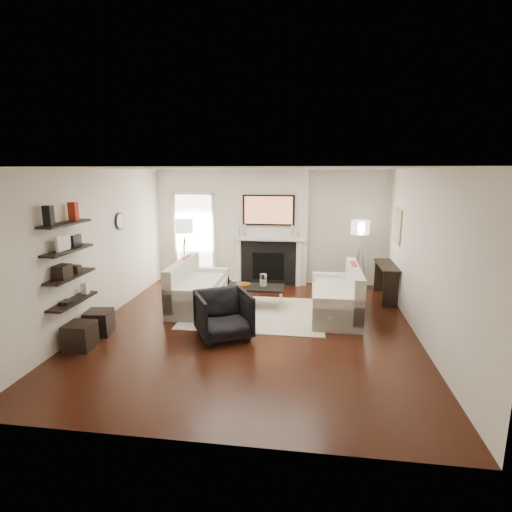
# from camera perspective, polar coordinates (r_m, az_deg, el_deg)

# --- Properties ---
(room_envelope) EXTENTS (6.00, 6.00, 6.00)m
(room_envelope) POSITION_cam_1_polar(r_m,az_deg,el_deg) (6.61, -0.71, 0.62)
(room_envelope) COLOR black
(room_envelope) RESTS_ON ground
(chimney_breast) EXTENTS (1.80, 0.25, 2.70)m
(chimney_breast) POSITION_cam_1_polar(r_m,az_deg,el_deg) (9.42, 1.89, 4.06)
(chimney_breast) COLOR silver
(chimney_breast) RESTS_ON floor
(fireplace_surround) EXTENTS (1.30, 0.02, 1.04)m
(fireplace_surround) POSITION_cam_1_polar(r_m,az_deg,el_deg) (9.44, 1.77, -1.05)
(fireplace_surround) COLOR black
(fireplace_surround) RESTS_ON floor
(firebox) EXTENTS (0.75, 0.02, 0.65)m
(firebox) POSITION_cam_1_polar(r_m,az_deg,el_deg) (9.45, 1.76, -1.47)
(firebox) COLOR black
(firebox) RESTS_ON floor
(mantel_pilaster_l) EXTENTS (0.12, 0.08, 1.10)m
(mantel_pilaster_l) POSITION_cam_1_polar(r_m,az_deg,el_deg) (9.51, -2.57, -0.78)
(mantel_pilaster_l) COLOR white
(mantel_pilaster_l) RESTS_ON floor
(mantel_pilaster_r) EXTENTS (0.12, 0.08, 1.10)m
(mantel_pilaster_r) POSITION_cam_1_polar(r_m,az_deg,el_deg) (9.36, 6.14, -1.04)
(mantel_pilaster_r) COLOR white
(mantel_pilaster_r) RESTS_ON floor
(mantel_shelf) EXTENTS (1.70, 0.18, 0.07)m
(mantel_shelf) POSITION_cam_1_polar(r_m,az_deg,el_deg) (9.27, 1.76, 2.50)
(mantel_shelf) COLOR white
(mantel_shelf) RESTS_ON chimney_breast
(tv_body) EXTENTS (1.20, 0.06, 0.70)m
(tv_body) POSITION_cam_1_polar(r_m,az_deg,el_deg) (9.21, 1.80, 6.57)
(tv_body) COLOR black
(tv_body) RESTS_ON chimney_breast
(tv_screen) EXTENTS (1.10, 0.00, 0.62)m
(tv_screen) POSITION_cam_1_polar(r_m,az_deg,el_deg) (9.18, 1.78, 6.55)
(tv_screen) COLOR #BF723F
(tv_screen) RESTS_ON tv_body
(candlestick_l_tall) EXTENTS (0.04, 0.04, 0.30)m
(candlestick_l_tall) POSITION_cam_1_polar(r_m,az_deg,el_deg) (9.33, -1.59, 3.70)
(candlestick_l_tall) COLOR silver
(candlestick_l_tall) RESTS_ON mantel_shelf
(candlestick_l_short) EXTENTS (0.04, 0.04, 0.24)m
(candlestick_l_short) POSITION_cam_1_polar(r_m,az_deg,el_deg) (9.35, -2.38, 3.54)
(candlestick_l_short) COLOR silver
(candlestick_l_short) RESTS_ON mantel_shelf
(candlestick_r_tall) EXTENTS (0.04, 0.04, 0.30)m
(candlestick_r_tall) POSITION_cam_1_polar(r_m,az_deg,el_deg) (9.21, 5.18, 3.55)
(candlestick_r_tall) COLOR silver
(candlestick_r_tall) RESTS_ON mantel_shelf
(candlestick_r_short) EXTENTS (0.04, 0.04, 0.24)m
(candlestick_r_short) POSITION_cam_1_polar(r_m,az_deg,el_deg) (9.21, 5.99, 3.35)
(candlestick_r_short) COLOR silver
(candlestick_r_short) RESTS_ON mantel_shelf
(hallway_panel) EXTENTS (0.90, 0.02, 2.10)m
(hallway_panel) POSITION_cam_1_polar(r_m,az_deg,el_deg) (9.93, -8.75, 2.59)
(hallway_panel) COLOR white
(hallway_panel) RESTS_ON floor
(door_trim_l) EXTENTS (0.06, 0.06, 2.16)m
(door_trim_l) POSITION_cam_1_polar(r_m,az_deg,el_deg) (10.06, -11.41, 2.61)
(door_trim_l) COLOR white
(door_trim_l) RESTS_ON floor
(door_trim_r) EXTENTS (0.06, 0.06, 2.16)m
(door_trim_r) POSITION_cam_1_polar(r_m,az_deg,el_deg) (9.78, -6.08, 2.52)
(door_trim_r) COLOR white
(door_trim_r) RESTS_ON floor
(door_trim_top) EXTENTS (1.02, 0.06, 0.06)m
(door_trim_top) POSITION_cam_1_polar(r_m,az_deg,el_deg) (9.79, -8.99, 8.81)
(door_trim_top) COLOR white
(door_trim_top) RESTS_ON wall_back
(rug) EXTENTS (2.60, 2.00, 0.01)m
(rug) POSITION_cam_1_polar(r_m,az_deg,el_deg) (7.69, -0.17, -8.13)
(rug) COLOR beige
(rug) RESTS_ON floor
(loveseat_left_base) EXTENTS (0.85, 1.80, 0.42)m
(loveseat_left_base) POSITION_cam_1_polar(r_m,az_deg,el_deg) (8.07, -8.08, -5.74)
(loveseat_left_base) COLOR beige
(loveseat_left_base) RESTS_ON floor
(loveseat_left_back) EXTENTS (0.18, 1.80, 0.80)m
(loveseat_left_back) POSITION_cam_1_polar(r_m,az_deg,el_deg) (8.08, -10.44, -3.47)
(loveseat_left_back) COLOR beige
(loveseat_left_back) RESTS_ON floor
(loveseat_left_arm_n) EXTENTS (0.85, 0.18, 0.60)m
(loveseat_left_arm_n) POSITION_cam_1_polar(r_m,az_deg,el_deg) (7.31, -9.84, -6.97)
(loveseat_left_arm_n) COLOR beige
(loveseat_left_arm_n) RESTS_ON floor
(loveseat_left_arm_s) EXTENTS (0.85, 0.18, 0.60)m
(loveseat_left_arm_s) POSITION_cam_1_polar(r_m,az_deg,el_deg) (8.79, -6.67, -3.59)
(loveseat_left_arm_s) COLOR beige
(loveseat_left_arm_s) RESTS_ON floor
(loveseat_left_cushion) EXTENTS (0.63, 1.44, 0.10)m
(loveseat_left_cushion) POSITION_cam_1_polar(r_m,az_deg,el_deg) (7.98, -7.79, -3.98)
(loveseat_left_cushion) COLOR beige
(loveseat_left_cushion) RESTS_ON loveseat_left_base
(pillow_left_orange) EXTENTS (0.10, 0.42, 0.42)m
(pillow_left_orange) POSITION_cam_1_polar(r_m,az_deg,el_deg) (8.30, -9.85, -1.57)
(pillow_left_orange) COLOR #A52914
(pillow_left_orange) RESTS_ON loveseat_left_cushion
(pillow_left_charcoal) EXTENTS (0.10, 0.40, 0.40)m
(pillow_left_charcoal) POSITION_cam_1_polar(r_m,az_deg,el_deg) (7.75, -11.18, -2.67)
(pillow_left_charcoal) COLOR black
(pillow_left_charcoal) RESTS_ON loveseat_left_cushion
(loveseat_right_base) EXTENTS (0.85, 1.80, 0.42)m
(loveseat_right_base) POSITION_cam_1_polar(r_m,az_deg,el_deg) (7.69, 11.22, -6.76)
(loveseat_right_base) COLOR beige
(loveseat_right_base) RESTS_ON floor
(loveseat_right_back) EXTENTS (0.18, 1.80, 0.80)m
(loveseat_right_back) POSITION_cam_1_polar(r_m,az_deg,el_deg) (7.62, 13.84, -4.56)
(loveseat_right_back) COLOR beige
(loveseat_right_back) RESTS_ON floor
(loveseat_right_arm_n) EXTENTS (0.85, 0.18, 0.60)m
(loveseat_right_arm_n) POSITION_cam_1_polar(r_m,az_deg,el_deg) (6.90, 11.63, -8.22)
(loveseat_right_arm_n) COLOR beige
(loveseat_right_arm_n) RESTS_ON floor
(loveseat_right_arm_s) EXTENTS (0.85, 0.18, 0.60)m
(loveseat_right_arm_s) POSITION_cam_1_polar(r_m,az_deg,el_deg) (8.43, 10.95, -4.42)
(loveseat_right_arm_s) COLOR beige
(loveseat_right_arm_s) RESTS_ON floor
(loveseat_right_cushion) EXTENTS (0.63, 1.44, 0.10)m
(loveseat_right_cushion) POSITION_cam_1_polar(r_m,az_deg,el_deg) (7.61, 10.93, -4.90)
(loveseat_right_cushion) COLOR beige
(loveseat_right_cushion) RESTS_ON loveseat_right_base
(pillow_right_orange) EXTENTS (0.10, 0.42, 0.42)m
(pillow_right_orange) POSITION_cam_1_polar(r_m,az_deg,el_deg) (7.86, 13.70, -2.51)
(pillow_right_orange) COLOR #A52914
(pillow_right_orange) RESTS_ON loveseat_right_cushion
(pillow_right_charcoal) EXTENTS (0.10, 0.40, 0.40)m
(pillow_right_charcoal) POSITION_cam_1_polar(r_m,az_deg,el_deg) (7.28, 14.15, -3.77)
(pillow_right_charcoal) COLOR black
(pillow_right_charcoal) RESTS_ON loveseat_right_cushion
(coffee_table) EXTENTS (1.10, 0.55, 0.04)m
(coffee_table) POSITION_cam_1_polar(r_m,az_deg,el_deg) (7.92, -0.03, -4.51)
(coffee_table) COLOR black
(coffee_table) RESTS_ON floor
(coffee_leg_nw) EXTENTS (0.02, 0.02, 0.38)m
(coffee_leg_nw) POSITION_cam_1_polar(r_m,az_deg,el_deg) (7.86, -3.88, -6.28)
(coffee_leg_nw) COLOR silver
(coffee_leg_nw) RESTS_ON floor
(coffee_leg_ne) EXTENTS (0.02, 0.02, 0.38)m
(coffee_leg_ne) POSITION_cam_1_polar(r_m,az_deg,el_deg) (7.73, 3.45, -6.60)
(coffee_leg_ne) COLOR silver
(coffee_leg_ne) RESTS_ON floor
(coffee_leg_sw) EXTENTS (0.02, 0.02, 0.38)m
(coffee_leg_sw) POSITION_cam_1_polar(r_m,az_deg,el_deg) (8.27, -3.27, -5.34)
(coffee_leg_sw) COLOR silver
(coffee_leg_sw) RESTS_ON floor
(coffee_leg_se) EXTENTS (0.02, 0.02, 0.38)m
(coffee_leg_se) POSITION_cam_1_polar(r_m,az_deg,el_deg) (8.15, 3.69, -5.62)
(coffee_leg_se) COLOR silver
(coffee_leg_se) RESTS_ON floor
(hurricane_glass) EXTENTS (0.14, 0.14, 0.24)m
(hurricane_glass) POSITION_cam_1_polar(r_m,az_deg,el_deg) (7.86, 1.06, -3.44)
(hurricane_glass) COLOR white
(hurricane_glass) RESTS_ON coffee_table
(hurricane_candle) EXTENTS (0.09, 0.09, 0.14)m
(hurricane_candle) POSITION_cam_1_polar(r_m,az_deg,el_deg) (7.88, 1.06, -3.89)
(hurricane_candle) COLOR white
(hurricane_candle) RESTS_ON coffee_table
(copper_bowl) EXTENTS (0.28, 0.28, 0.05)m
(copper_bowl) POSITION_cam_1_polar(r_m,az_deg,el_deg) (7.95, -1.82, -4.13)
(copper_bowl) COLOR #A05E1A
(copper_bowl) RESTS_ON coffee_table
(armchair) EXTENTS (1.08, 1.06, 0.84)m
(armchair) POSITION_cam_1_polar(r_m,az_deg,el_deg) (6.53, -4.67, -8.08)
(armchair) COLOR black
(armchair) RESTS_ON floor
(lamp_left_post) EXTENTS (0.02, 0.02, 1.20)m
(lamp_left_post) POSITION_cam_1_polar(r_m,az_deg,el_deg) (9.26, -10.06, -0.98)
(lamp_left_post) COLOR silver
(lamp_left_post) RESTS_ON floor
(lamp_left_shade) EXTENTS (0.40, 0.40, 0.30)m
(lamp_left_shade) POSITION_cam_1_polar(r_m,az_deg,el_deg) (9.11, -10.26, 4.24)
(lamp_left_shade) COLOR white
(lamp_left_shade) RESTS_ON lamp_left_post
(lamp_left_leg_a) EXTENTS (0.25, 0.02, 1.23)m
(lamp_left_leg_a) POSITION_cam_1_polar(r_m,az_deg,el_deg) (9.23, -9.41, -1.00)
(lamp_left_leg_a) COLOR silver
(lamp_left_leg_a) RESTS_ON floor
(lamp_left_leg_b) EXTENTS (0.14, 0.22, 1.23)m
(lamp_left_leg_b) POSITION_cam_1_polar(r_m,az_deg,el_deg) (9.37, -10.20, -0.84)
(lamp_left_leg_b) COLOR silver
(lamp_left_leg_b) RESTS_ON floor
(lamp_left_leg_c) EXTENTS (0.14, 0.22, 1.23)m
(lamp_left_leg_c) POSITION_cam_1_polar(r_m,az_deg,el_deg) (9.19, -10.57, -1.10)
(lamp_left_leg_c) COLOR silver
(lamp_left_leg_c) RESTS_ON floor
(lamp_right_post) EXTENTS (0.02, 0.02, 1.20)m
(lamp_right_post) POSITION_cam_1_polar(r_m,az_deg,el_deg) (9.23, 14.39, -1.23)
(lamp_right_post) COLOR silver
(lamp_right_post) RESTS_ON floor
(lamp_right_shade) EXTENTS (0.40, 0.40, 0.30)m
(lamp_right_shade) POSITION_cam_1_polar(r_m,az_deg,el_deg) (9.08, 14.67, 4.00)
(lamp_right_shade) COLOR white
(lamp_right_shade) RESTS_ON lamp_right_post
(lamp_right_leg_a) EXTENTS (0.25, 0.02, 1.23)m
(lamp_right_leg_a) POSITION_cam_1_polar(r_m,az_deg,el_deg) (9.24, 15.07, -1.24)
(lamp_right_leg_a) COLOR silver
(lamp_right_leg_a) RESTS_ON floor
(lamp_right_leg_b) EXTENTS (0.14, 0.22, 1.23)m
(lamp_right_leg_b) POSITION_cam_1_polar(r_m,az_deg,el_deg) (9.31, 13.99, -1.08)
(lamp_right_leg_b) COLOR silver
(lamp_right_leg_b) RESTS_ON floor
(lamp_right_leg_c) EXTENTS (0.14, 0.22, 1.23)m
(lamp_right_leg_c) POSITION_cam_1_polar(r_m,az_deg,el_deg) (9.13, 14.11, -1.35)
(lamp_right_leg_c) COLOR silver
(lamp_right_leg_c) RESTS_ON floor
(console_top) EXTENTS (0.35, 1.20, 0.04)m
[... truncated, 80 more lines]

